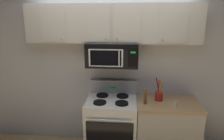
{
  "coord_description": "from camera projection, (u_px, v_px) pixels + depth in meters",
  "views": [
    {
      "loc": [
        0.26,
        -2.34,
        2.09
      ],
      "look_at": [
        0.0,
        0.49,
        1.35
      ],
      "focal_mm": 31.48,
      "sensor_mm": 36.0,
      "label": 1
    }
  ],
  "objects": [
    {
      "name": "back_wall",
      "position": [
        114.0,
        65.0,
        3.23
      ],
      "size": [
        5.2,
        0.1,
        2.7
      ],
      "primitive_type": "cube",
      "color": "silver",
      "rests_on": "ground_plane"
    },
    {
      "name": "stove_range",
      "position": [
        112.0,
        125.0,
        3.1
      ],
      "size": [
        0.76,
        0.69,
        1.12
      ],
      "color": "white",
      "rests_on": "ground_plane"
    },
    {
      "name": "over_range_microwave",
      "position": [
        112.0,
        55.0,
        2.93
      ],
      "size": [
        0.76,
        0.43,
        0.35
      ],
      "color": "black"
    },
    {
      "name": "upper_cabinets",
      "position": [
        113.0,
        24.0,
        2.84
      ],
      "size": [
        2.5,
        0.36,
        0.55
      ],
      "color": "#BCB7AD"
    },
    {
      "name": "counter_segment",
      "position": [
        166.0,
        128.0,
        3.03
      ],
      "size": [
        0.93,
        0.65,
        0.9
      ],
      "color": "#BCB7AD",
      "rests_on": "ground_plane"
    },
    {
      "name": "utensil_crock_red",
      "position": [
        159.0,
        95.0,
        2.94
      ],
      "size": [
        0.12,
        0.12,
        0.35
      ],
      "color": "red",
      "rests_on": "counter_segment"
    },
    {
      "name": "salt_shaker",
      "position": [
        175.0,
        104.0,
        2.73
      ],
      "size": [
        0.04,
        0.04,
        0.09
      ],
      "color": "white",
      "rests_on": "counter_segment"
    },
    {
      "name": "pepper_mill",
      "position": [
        145.0,
        97.0,
        2.82
      ],
      "size": [
        0.04,
        0.04,
        0.22
      ],
      "primitive_type": "cylinder",
      "color": "brown",
      "rests_on": "counter_segment"
    }
  ]
}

